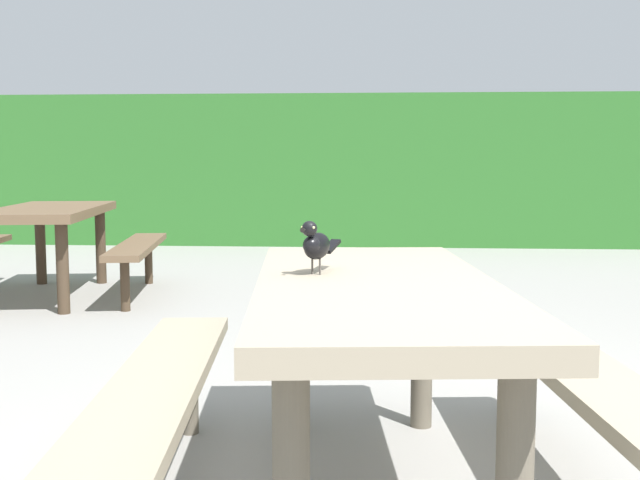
# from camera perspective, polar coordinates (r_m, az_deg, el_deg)

# --- Properties ---
(hedge_wall) EXTENTS (28.00, 1.96, 1.96)m
(hedge_wall) POSITION_cam_1_polar(r_m,az_deg,el_deg) (10.82, 6.04, 5.18)
(hedge_wall) COLOR #2D6B28
(hedge_wall) RESTS_ON ground
(picnic_table_foreground) EXTENTS (1.83, 1.86, 0.74)m
(picnic_table_foreground) POSITION_cam_1_polar(r_m,az_deg,el_deg) (2.53, 4.10, -7.03)
(picnic_table_foreground) COLOR gray
(picnic_table_foreground) RESTS_ON ground
(bird_grackle) EXTENTS (0.13, 0.28, 0.18)m
(bird_grackle) POSITION_cam_1_polar(r_m,az_deg,el_deg) (2.58, -0.32, -0.31)
(bird_grackle) COLOR black
(bird_grackle) RESTS_ON picnic_table_foreground
(picnic_table_mid_right) EXTENTS (1.92, 1.94, 0.74)m
(picnic_table_mid_right) POSITION_cam_1_polar(r_m,az_deg,el_deg) (6.64, -19.35, 0.73)
(picnic_table_mid_right) COLOR brown
(picnic_table_mid_right) RESTS_ON ground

